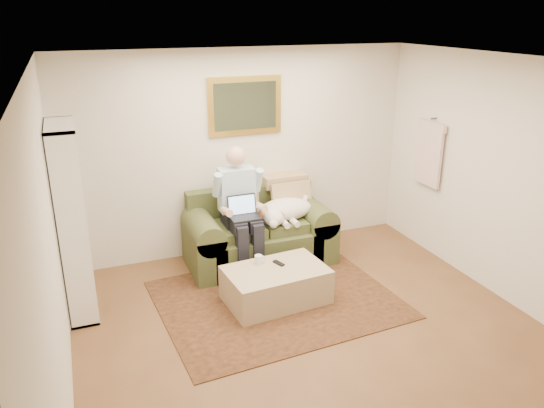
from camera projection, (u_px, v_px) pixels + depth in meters
room_shell at (314, 208)px, 4.85m from camera, size 4.51×5.00×2.61m
rug at (277, 299)px, 5.85m from camera, size 2.63×2.16×0.01m
sofa at (259, 238)px, 6.66m from camera, size 1.80×0.91×1.08m
seated_man at (242, 212)px, 6.27m from camera, size 0.59×0.85×1.51m
laptop at (244, 211)px, 6.20m from camera, size 0.35×0.28×0.25m
sleeping_dog at (285, 209)px, 6.56m from camera, size 0.74×0.46×0.27m
ottoman at (276, 285)px, 5.76m from camera, size 1.13×0.77×0.39m
coffee_mug at (259, 260)px, 5.80m from camera, size 0.08×0.08×0.10m
tv_remote at (279, 263)px, 5.80m from camera, size 0.10×0.16×0.02m
bookshelf at (72, 222)px, 5.34m from camera, size 0.28×0.80×2.00m
wall_mirror at (245, 106)px, 6.52m from camera, size 0.94×0.04×0.72m
hanging_shirt at (429, 150)px, 6.67m from camera, size 0.06×0.52×0.90m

